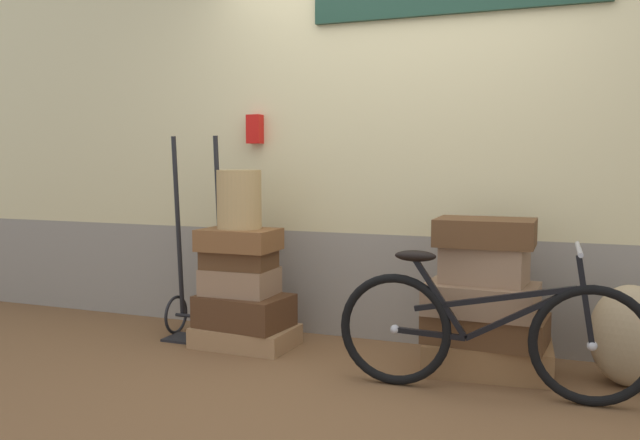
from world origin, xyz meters
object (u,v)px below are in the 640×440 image
(suitcase_9, at_px, (485,232))
(burlap_sack, at_px, (630,336))
(suitcase_0, at_px, (246,336))
(suitcase_6, at_px, (486,328))
(suitcase_2, at_px, (240,281))
(wicker_basket, at_px, (239,199))
(suitcase_8, at_px, (484,264))
(suitcase_7, at_px, (482,299))
(suitcase_5, at_px, (488,357))
(suitcase_4, at_px, (239,240))
(suitcase_3, at_px, (239,259))
(suitcase_1, at_px, (244,311))
(luggage_trolley, at_px, (198,289))
(bicycle, at_px, (488,332))

(suitcase_9, xyz_separation_m, burlap_sack, (0.76, 0.06, -0.53))
(suitcase_0, height_order, suitcase_6, suitcase_6)
(suitcase_2, bearing_deg, wicker_basket, -61.36)
(suitcase_8, distance_m, wicker_basket, 1.59)
(suitcase_7, bearing_deg, suitcase_9, 52.67)
(suitcase_5, bearing_deg, burlap_sack, -1.01)
(suitcase_4, bearing_deg, burlap_sack, 1.53)
(suitcase_3, bearing_deg, burlap_sack, -1.12)
(suitcase_3, relative_size, burlap_sack, 0.80)
(suitcase_1, bearing_deg, luggage_trolley, 174.89)
(suitcase_5, height_order, suitcase_8, suitcase_8)
(suitcase_6, height_order, suitcase_8, suitcase_8)
(suitcase_9, bearing_deg, bicycle, -79.57)
(suitcase_1, height_order, burlap_sack, burlap_sack)
(suitcase_4, bearing_deg, suitcase_2, 113.54)
(suitcase_1, relative_size, burlap_sack, 1.04)
(suitcase_4, distance_m, wicker_basket, 0.26)
(suitcase_8, xyz_separation_m, suitcase_9, (0.00, -0.00, 0.18))
(suitcase_5, distance_m, bicycle, 0.44)
(suitcase_7, relative_size, luggage_trolley, 0.44)
(suitcase_5, height_order, burlap_sack, burlap_sack)
(suitcase_3, bearing_deg, bicycle, -15.02)
(wicker_basket, relative_size, burlap_sack, 0.69)
(suitcase_5, bearing_deg, suitcase_9, -174.37)
(suitcase_2, xyz_separation_m, suitcase_3, (-0.00, -0.01, 0.15))
(suitcase_0, xyz_separation_m, suitcase_5, (1.54, 0.01, 0.02))
(luggage_trolley, relative_size, bicycle, 0.86)
(suitcase_1, relative_size, suitcase_9, 1.05)
(suitcase_9, bearing_deg, burlap_sack, 3.59)
(suitcase_4, bearing_deg, luggage_trolley, 164.93)
(suitcase_6, xyz_separation_m, suitcase_9, (-0.01, 0.00, 0.54))
(burlap_sack, bearing_deg, suitcase_4, -177.87)
(suitcase_3, relative_size, suitcase_9, 0.82)
(luggage_trolley, bearing_deg, suitcase_1, -10.91)
(wicker_basket, distance_m, burlap_sack, 2.41)
(suitcase_2, bearing_deg, luggage_trolley, 170.17)
(burlap_sack, bearing_deg, suitcase_9, -175.63)
(suitcase_0, bearing_deg, burlap_sack, 2.81)
(suitcase_8, bearing_deg, suitcase_3, -175.20)
(suitcase_1, xyz_separation_m, suitcase_4, (-0.02, -0.02, 0.47))
(suitcase_2, distance_m, luggage_trolley, 0.37)
(suitcase_8, bearing_deg, suitcase_7, -114.43)
(suitcase_8, height_order, luggage_trolley, luggage_trolley)
(suitcase_8, distance_m, burlap_sack, 0.84)
(suitcase_5, distance_m, suitcase_6, 0.17)
(suitcase_1, bearing_deg, suitcase_7, 5.58)
(suitcase_0, height_order, bicycle, bicycle)
(suitcase_3, relative_size, suitcase_6, 0.67)
(suitcase_3, height_order, suitcase_6, suitcase_3)
(suitcase_8, relative_size, burlap_sack, 0.83)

